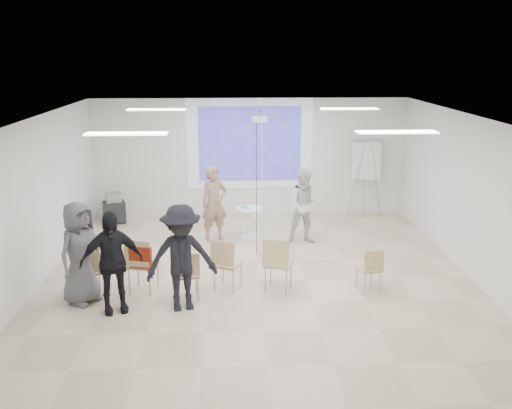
{
  "coord_description": "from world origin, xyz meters",
  "views": [
    {
      "loc": [
        -0.46,
        -9.88,
        4.15
      ],
      "look_at": [
        0.0,
        0.8,
        1.25
      ],
      "focal_mm": 40.0,
      "sensor_mm": 36.0,
      "label": 1
    }
  ],
  "objects_px": {
    "chair_left_inner": "(188,272)",
    "flipchart_easel": "(366,160)",
    "player_left": "(214,199)",
    "av_cart": "(114,209)",
    "chair_center": "(226,261)",
    "chair_left_mid": "(141,261)",
    "laptop": "(187,272)",
    "chair_far_left": "(91,268)",
    "pedestal_table": "(249,221)",
    "player_right": "(306,202)",
    "chair_right_far": "(371,266)",
    "audience_outer": "(80,247)",
    "audience_mid": "(181,251)",
    "chair_right_inner": "(277,260)",
    "audience_left": "(111,255)"
  },
  "relations": [
    {
      "from": "chair_left_inner",
      "to": "chair_right_inner",
      "type": "height_order",
      "value": "chair_right_inner"
    },
    {
      "from": "chair_right_far",
      "to": "chair_center",
      "type": "bearing_deg",
      "value": 161.33
    },
    {
      "from": "chair_right_inner",
      "to": "av_cart",
      "type": "relative_size",
      "value": 1.3
    },
    {
      "from": "player_left",
      "to": "flipchart_easel",
      "type": "bearing_deg",
      "value": 1.41
    },
    {
      "from": "player_right",
      "to": "chair_right_inner",
      "type": "relative_size",
      "value": 1.88
    },
    {
      "from": "chair_right_inner",
      "to": "chair_right_far",
      "type": "xyz_separation_m",
      "value": [
        1.64,
        -0.07,
        -0.12
      ]
    },
    {
      "from": "player_right",
      "to": "laptop",
      "type": "distance_m",
      "value": 3.72
    },
    {
      "from": "chair_right_far",
      "to": "audience_outer",
      "type": "xyz_separation_m",
      "value": [
        -4.97,
        -0.21,
        0.52
      ]
    },
    {
      "from": "chair_right_inner",
      "to": "audience_left",
      "type": "distance_m",
      "value": 2.84
    },
    {
      "from": "chair_left_mid",
      "to": "audience_outer",
      "type": "relative_size",
      "value": 0.51
    },
    {
      "from": "audience_left",
      "to": "chair_center",
      "type": "bearing_deg",
      "value": 2.44
    },
    {
      "from": "chair_right_far",
      "to": "audience_outer",
      "type": "height_order",
      "value": "audience_outer"
    },
    {
      "from": "chair_left_inner",
      "to": "flipchart_easel",
      "type": "distance_m",
      "value": 6.52
    },
    {
      "from": "player_right",
      "to": "laptop",
      "type": "height_order",
      "value": "player_right"
    },
    {
      "from": "audience_left",
      "to": "flipchart_easel",
      "type": "height_order",
      "value": "flipchart_easel"
    },
    {
      "from": "chair_far_left",
      "to": "pedestal_table",
      "type": "bearing_deg",
      "value": 50.52
    },
    {
      "from": "chair_left_mid",
      "to": "laptop",
      "type": "relative_size",
      "value": 3.21
    },
    {
      "from": "chair_right_inner",
      "to": "player_left",
      "type": "bearing_deg",
      "value": 130.23
    },
    {
      "from": "chair_left_mid",
      "to": "av_cart",
      "type": "bearing_deg",
      "value": 122.07
    },
    {
      "from": "chair_right_inner",
      "to": "av_cart",
      "type": "height_order",
      "value": "chair_right_inner"
    },
    {
      "from": "chair_left_inner",
      "to": "chair_right_inner",
      "type": "distance_m",
      "value": 1.57
    },
    {
      "from": "chair_center",
      "to": "audience_left",
      "type": "bearing_deg",
      "value": -134.09
    },
    {
      "from": "chair_far_left",
      "to": "flipchart_easel",
      "type": "distance_m",
      "value": 7.53
    },
    {
      "from": "chair_center",
      "to": "audience_mid",
      "type": "relative_size",
      "value": 0.47
    },
    {
      "from": "player_left",
      "to": "chair_left_mid",
      "type": "distance_m",
      "value": 3.16
    },
    {
      "from": "pedestal_table",
      "to": "audience_outer",
      "type": "height_order",
      "value": "audience_outer"
    },
    {
      "from": "pedestal_table",
      "to": "chair_left_mid",
      "type": "distance_m",
      "value": 3.58
    },
    {
      "from": "pedestal_table",
      "to": "laptop",
      "type": "height_order",
      "value": "pedestal_table"
    },
    {
      "from": "audience_left",
      "to": "flipchart_easel",
      "type": "distance_m",
      "value": 7.56
    },
    {
      "from": "chair_left_mid",
      "to": "audience_mid",
      "type": "bearing_deg",
      "value": -25.44
    },
    {
      "from": "audience_left",
      "to": "laptop",
      "type": "bearing_deg",
      "value": 3.45
    },
    {
      "from": "chair_center",
      "to": "laptop",
      "type": "xyz_separation_m",
      "value": [
        -0.66,
        -0.24,
        -0.11
      ]
    },
    {
      "from": "audience_left",
      "to": "audience_mid",
      "type": "xyz_separation_m",
      "value": [
        1.12,
        0.03,
        0.03
      ]
    },
    {
      "from": "chair_far_left",
      "to": "chair_right_inner",
      "type": "relative_size",
      "value": 0.84
    },
    {
      "from": "chair_center",
      "to": "player_left",
      "type": "bearing_deg",
      "value": 119.74
    },
    {
      "from": "player_left",
      "to": "audience_mid",
      "type": "bearing_deg",
      "value": -119.93
    },
    {
      "from": "chair_left_inner",
      "to": "flipchart_easel",
      "type": "relative_size",
      "value": 0.43
    },
    {
      "from": "player_left",
      "to": "flipchart_easel",
      "type": "relative_size",
      "value": 0.95
    },
    {
      "from": "chair_far_left",
      "to": "laptop",
      "type": "bearing_deg",
      "value": -2.45
    },
    {
      "from": "player_left",
      "to": "audience_outer",
      "type": "height_order",
      "value": "audience_outer"
    },
    {
      "from": "chair_left_inner",
      "to": "audience_mid",
      "type": "bearing_deg",
      "value": -108.52
    },
    {
      "from": "chair_left_mid",
      "to": "laptop",
      "type": "xyz_separation_m",
      "value": [
        0.82,
        -0.21,
        -0.14
      ]
    },
    {
      "from": "pedestal_table",
      "to": "av_cart",
      "type": "xyz_separation_m",
      "value": [
        -3.31,
        1.34,
        -0.05
      ]
    },
    {
      "from": "audience_outer",
      "to": "player_right",
      "type": "bearing_deg",
      "value": -21.43
    },
    {
      "from": "chair_left_inner",
      "to": "audience_mid",
      "type": "xyz_separation_m",
      "value": [
        -0.06,
        -0.36,
        0.51
      ]
    },
    {
      "from": "player_right",
      "to": "audience_left",
      "type": "distance_m",
      "value": 4.86
    },
    {
      "from": "player_left",
      "to": "av_cart",
      "type": "bearing_deg",
      "value": 127.68
    },
    {
      "from": "chair_left_inner",
      "to": "audience_mid",
      "type": "distance_m",
      "value": 0.63
    },
    {
      "from": "chair_left_mid",
      "to": "flipchart_easel",
      "type": "relative_size",
      "value": 0.5
    },
    {
      "from": "pedestal_table",
      "to": "player_right",
      "type": "relative_size",
      "value": 0.41
    }
  ]
}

